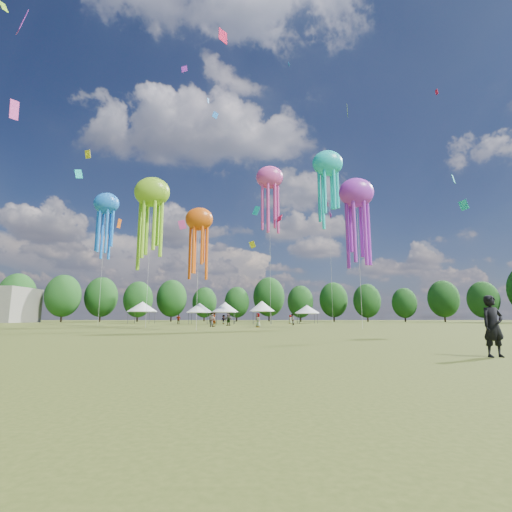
{
  "coord_description": "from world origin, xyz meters",
  "views": [
    {
      "loc": [
        0.49,
        -13.71,
        1.2
      ],
      "look_at": [
        0.61,
        15.0,
        6.0
      ],
      "focal_mm": 25.79,
      "sensor_mm": 36.0,
      "label": 1
    }
  ],
  "objects": [
    {
      "name": "festival_tents",
      "position": [
        -6.32,
        55.54,
        3.03
      ],
      "size": [
        37.59,
        12.04,
        4.24
      ],
      "color": "#47474C",
      "rests_on": "ground"
    },
    {
      "name": "spectators_far",
      "position": [
        -1.84,
        44.63,
        0.87
      ],
      "size": [
        21.23,
        25.51,
        1.88
      ],
      "color": "gray",
      "rests_on": "ground"
    },
    {
      "name": "small_kites",
      "position": [
        -1.39,
        40.77,
        29.75
      ],
      "size": [
        75.36,
        64.33,
        41.6
      ],
      "color": "#81C520",
      "rests_on": "ground"
    },
    {
      "name": "observer_main",
      "position": [
        7.85,
        -2.22,
        0.94
      ],
      "size": [
        0.75,
        0.55,
        1.88
      ],
      "primitive_type": "imported",
      "rotation": [
        0.0,
        0.0,
        0.15
      ],
      "color": "black",
      "rests_on": "ground"
    },
    {
      "name": "show_kites",
      "position": [
        1.61,
        41.76,
        20.42
      ],
      "size": [
        43.04,
        33.71,
        32.45
      ],
      "color": "#81C520",
      "rests_on": "ground"
    },
    {
      "name": "treeline",
      "position": [
        -3.87,
        62.51,
        6.54
      ],
      "size": [
        201.57,
        95.24,
        13.43
      ],
      "color": "#38281C",
      "rests_on": "ground"
    },
    {
      "name": "ground",
      "position": [
        0.0,
        0.0,
        0.0
      ],
      "size": [
        300.0,
        300.0,
        0.0
      ],
      "primitive_type": "plane",
      "color": "#384416",
      "rests_on": "ground"
    },
    {
      "name": "spectator_near",
      "position": [
        -4.94,
        33.67,
        0.91
      ],
      "size": [
        1.12,
        1.1,
        1.82
      ],
      "primitive_type": "imported",
      "rotation": [
        0.0,
        0.0,
        2.4
      ],
      "color": "gray",
      "rests_on": "ground"
    }
  ]
}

